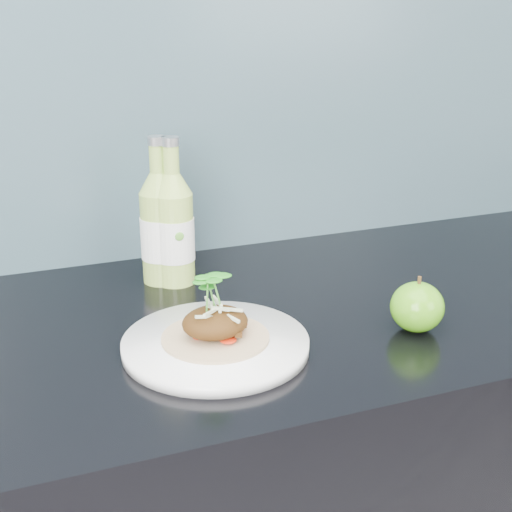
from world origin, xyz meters
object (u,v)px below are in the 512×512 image
object	(u,v)px
cider_bottle_left	(160,228)
dinner_plate	(216,344)
cider_bottle_right	(174,229)
green_apple	(417,307)

from	to	relation	value
cider_bottle_left	dinner_plate	bearing A→B (deg)	-102.33
cider_bottle_left	cider_bottle_right	world-z (taller)	same
cider_bottle_left	cider_bottle_right	xyz separation A→B (m)	(0.02, -0.01, 0.00)
green_apple	dinner_plate	bearing A→B (deg)	171.00
dinner_plate	cider_bottle_right	size ratio (longest dim) A/B	1.13
dinner_plate	cider_bottle_left	world-z (taller)	cider_bottle_left
green_apple	cider_bottle_right	world-z (taller)	cider_bottle_right
dinner_plate	green_apple	bearing A→B (deg)	-9.00
green_apple	cider_bottle_left	size ratio (longest dim) A/B	0.39
dinner_plate	cider_bottle_left	size ratio (longest dim) A/B	1.13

